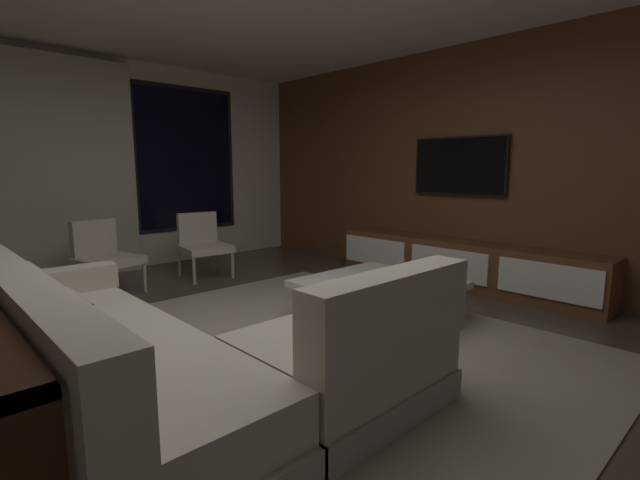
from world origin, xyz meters
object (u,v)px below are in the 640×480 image
book_stack_on_coffee_table (379,274)px  mounted_tv (459,166)px  sectional_couch (169,362)px  coffee_table (378,300)px  accent_chair_near_window (202,241)px  accent_chair_by_curtain (103,253)px  media_console (462,265)px

book_stack_on_coffee_table → mounted_tv: (1.64, 0.19, 0.97)m
sectional_couch → book_stack_on_coffee_table: (2.13, 0.28, 0.09)m
coffee_table → accent_chair_near_window: accent_chair_near_window is taller
accent_chair_by_curtain → mounted_tv: mounted_tv is taller
coffee_table → media_console: media_console is taller
accent_chair_near_window → sectional_couch: bearing=-122.2°
coffee_table → accent_chair_near_window: 2.59m
sectional_couch → accent_chair_by_curtain: bearing=78.2°
accent_chair_by_curtain → mounted_tv: 4.03m
book_stack_on_coffee_table → media_console: size_ratio=0.08×
accent_chair_near_window → accent_chair_by_curtain: (-1.15, 0.03, 0.00)m
coffee_table → media_console: size_ratio=0.37×
accent_chair_near_window → coffee_table: bearing=-83.9°
coffee_table → mounted_tv: 2.14m
media_console → coffee_table: bearing=-176.6°
coffee_table → media_console: (1.59, 0.10, 0.06)m
media_console → mounted_tv: bearing=47.6°
coffee_table → book_stack_on_coffee_table: size_ratio=4.80×
sectional_couch → book_stack_on_coffee_table: sectional_couch is taller
coffee_table → accent_chair_by_curtain: bearing=118.8°
accent_chair_near_window → media_console: 3.09m
book_stack_on_coffee_table → media_console: (1.46, -0.01, -0.13)m
book_stack_on_coffee_table → accent_chair_by_curtain: accent_chair_by_curtain is taller
coffee_table → mounted_tv: (1.77, 0.29, 1.16)m
accent_chair_by_curtain → media_console: 3.91m
accent_chair_by_curtain → book_stack_on_coffee_table: bearing=-58.0°
book_stack_on_coffee_table → media_console: 1.46m
coffee_table → media_console: bearing=3.4°
accent_chair_near_window → mounted_tv: (2.04, -2.27, 0.92)m
book_stack_on_coffee_table → accent_chair_near_window: (-0.40, 2.46, 0.05)m
coffee_table → book_stack_on_coffee_table: bearing=37.9°
accent_chair_by_curtain → media_console: accent_chair_by_curtain is taller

